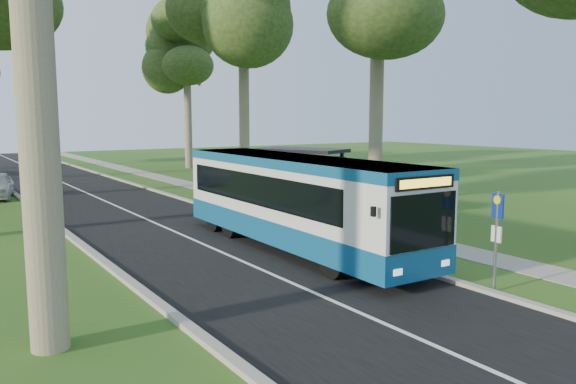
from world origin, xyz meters
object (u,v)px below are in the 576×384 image
bus (295,202)px  litter_bin (306,215)px  bus_shelter (312,170)px  bus_stop_sign (497,230)px

bus → litter_bin: (2.35, 2.73, -1.06)m
bus_shelter → bus_stop_sign: bearing=-122.6°
bus → bus_shelter: 4.74m
bus_shelter → bus: bearing=-155.5°
bus_stop_sign → bus_shelter: 10.10m
bus_shelter → litter_bin: bus_shelter is taller
bus_stop_sign → litter_bin: (0.83, 9.20, -1.05)m
bus_shelter → litter_bin: (-0.82, -0.75, -1.63)m
bus_shelter → litter_bin: bearing=-160.9°
bus → bus_stop_sign: bus is taller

